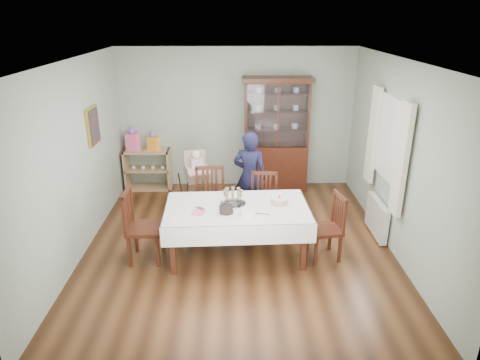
{
  "coord_description": "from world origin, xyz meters",
  "views": [
    {
      "loc": [
        -0.06,
        -5.64,
        3.27
      ],
      "look_at": [
        0.03,
        0.2,
        0.98
      ],
      "focal_mm": 32.0,
      "sensor_mm": 36.0,
      "label": 1
    }
  ],
  "objects_px": {
    "woman": "(250,177)",
    "high_chair": "(197,188)",
    "china_cabinet": "(276,133)",
    "dining_table": "(237,231)",
    "chair_far_right": "(263,216)",
    "gift_bag_pink": "(133,140)",
    "champagne_tray": "(233,200)",
    "chair_end_right": "(325,239)",
    "sideboard": "(148,169)",
    "gift_bag_orange": "(153,142)",
    "chair_end_left": "(145,239)",
    "birthday_cake": "(279,201)",
    "chair_far_left": "(211,215)"
  },
  "relations": [
    {
      "from": "chair_end_left",
      "to": "sideboard",
      "type": "bearing_deg",
      "value": 10.61
    },
    {
      "from": "high_chair",
      "to": "chair_end_right",
      "type": "bearing_deg",
      "value": -55.92
    },
    {
      "from": "high_chair",
      "to": "china_cabinet",
      "type": "bearing_deg",
      "value": 19.26
    },
    {
      "from": "dining_table",
      "to": "chair_far_right",
      "type": "height_order",
      "value": "chair_far_right"
    },
    {
      "from": "high_chair",
      "to": "woman",
      "type": "bearing_deg",
      "value": -35.03
    },
    {
      "from": "dining_table",
      "to": "chair_end_left",
      "type": "xyz_separation_m",
      "value": [
        -1.29,
        -0.1,
        -0.07
      ]
    },
    {
      "from": "dining_table",
      "to": "gift_bag_pink",
      "type": "relative_size",
      "value": 4.56
    },
    {
      "from": "chair_far_left",
      "to": "champagne_tray",
      "type": "relative_size",
      "value": 2.85
    },
    {
      "from": "chair_far_right",
      "to": "chair_end_right",
      "type": "height_order",
      "value": "chair_far_right"
    },
    {
      "from": "chair_far_left",
      "to": "high_chair",
      "type": "relative_size",
      "value": 0.94
    },
    {
      "from": "chair_end_right",
      "to": "birthday_cake",
      "type": "relative_size",
      "value": 3.47
    },
    {
      "from": "chair_far_right",
      "to": "china_cabinet",
      "type": "bearing_deg",
      "value": 84.44
    },
    {
      "from": "china_cabinet",
      "to": "dining_table",
      "type": "bearing_deg",
      "value": -107.06
    },
    {
      "from": "gift_bag_orange",
      "to": "chair_end_right",
      "type": "bearing_deg",
      "value": -42.63
    },
    {
      "from": "chair_far_left",
      "to": "chair_far_right",
      "type": "xyz_separation_m",
      "value": [
        0.82,
        -0.01,
        -0.03
      ]
    },
    {
      "from": "champagne_tray",
      "to": "chair_far_left",
      "type": "bearing_deg",
      "value": 120.7
    },
    {
      "from": "gift_bag_pink",
      "to": "china_cabinet",
      "type": "bearing_deg",
      "value": -0.03
    },
    {
      "from": "sideboard",
      "to": "champagne_tray",
      "type": "xyz_separation_m",
      "value": [
        1.67,
        -2.46,
        0.43
      ]
    },
    {
      "from": "gift_bag_pink",
      "to": "gift_bag_orange",
      "type": "distance_m",
      "value": 0.39
    },
    {
      "from": "woman",
      "to": "gift_bag_orange",
      "type": "height_order",
      "value": "woman"
    },
    {
      "from": "chair_end_right",
      "to": "gift_bag_pink",
      "type": "relative_size",
      "value": 2.13
    },
    {
      "from": "chair_end_left",
      "to": "birthday_cake",
      "type": "relative_size",
      "value": 3.83
    },
    {
      "from": "chair_end_left",
      "to": "gift_bag_orange",
      "type": "height_order",
      "value": "gift_bag_orange"
    },
    {
      "from": "sideboard",
      "to": "gift_bag_orange",
      "type": "bearing_deg",
      "value": -7.68
    },
    {
      "from": "dining_table",
      "to": "champagne_tray",
      "type": "distance_m",
      "value": 0.45
    },
    {
      "from": "chair_far_right",
      "to": "gift_bag_pink",
      "type": "height_order",
      "value": "gift_bag_pink"
    },
    {
      "from": "chair_end_left",
      "to": "gift_bag_pink",
      "type": "height_order",
      "value": "gift_bag_pink"
    },
    {
      "from": "china_cabinet",
      "to": "gift_bag_pink",
      "type": "distance_m",
      "value": 2.74
    },
    {
      "from": "china_cabinet",
      "to": "gift_bag_pink",
      "type": "height_order",
      "value": "china_cabinet"
    },
    {
      "from": "chair_end_left",
      "to": "high_chair",
      "type": "xyz_separation_m",
      "value": [
        0.62,
        1.55,
        0.13
      ]
    },
    {
      "from": "sideboard",
      "to": "china_cabinet",
      "type": "bearing_deg",
      "value": -0.49
    },
    {
      "from": "birthday_cake",
      "to": "sideboard",
      "type": "bearing_deg",
      "value": 133.18
    },
    {
      "from": "dining_table",
      "to": "chair_end_right",
      "type": "height_order",
      "value": "chair_end_right"
    },
    {
      "from": "gift_bag_orange",
      "to": "champagne_tray",
      "type": "bearing_deg",
      "value": -58.05
    },
    {
      "from": "sideboard",
      "to": "birthday_cake",
      "type": "distance_m",
      "value": 3.42
    },
    {
      "from": "champagne_tray",
      "to": "gift_bag_orange",
      "type": "relative_size",
      "value": 0.98
    },
    {
      "from": "gift_bag_pink",
      "to": "chair_end_right",
      "type": "bearing_deg",
      "value": -38.97
    },
    {
      "from": "woman",
      "to": "champagne_tray",
      "type": "xyz_separation_m",
      "value": [
        -0.28,
        -1.09,
        0.07
      ]
    },
    {
      "from": "chair_end_left",
      "to": "woman",
      "type": "xyz_separation_m",
      "value": [
        1.52,
        1.26,
        0.45
      ]
    },
    {
      "from": "woman",
      "to": "high_chair",
      "type": "xyz_separation_m",
      "value": [
        -0.89,
        0.28,
        -0.32
      ]
    },
    {
      "from": "sideboard",
      "to": "champagne_tray",
      "type": "relative_size",
      "value": 2.44
    },
    {
      "from": "dining_table",
      "to": "champagne_tray",
      "type": "relative_size",
      "value": 5.55
    },
    {
      "from": "gift_bag_orange",
      "to": "woman",
      "type": "bearing_deg",
      "value": -37.01
    },
    {
      "from": "sideboard",
      "to": "gift_bag_pink",
      "type": "xyz_separation_m",
      "value": [
        -0.24,
        -0.02,
        0.6
      ]
    },
    {
      "from": "woman",
      "to": "gift_bag_pink",
      "type": "height_order",
      "value": "woman"
    },
    {
      "from": "chair_far_left",
      "to": "birthday_cake",
      "type": "bearing_deg",
      "value": -34.9
    },
    {
      "from": "chair_far_right",
      "to": "gift_bag_pink",
      "type": "xyz_separation_m",
      "value": [
        -2.39,
        1.86,
        0.71
      ]
    },
    {
      "from": "high_chair",
      "to": "chair_far_right",
      "type": "bearing_deg",
      "value": -53.26
    },
    {
      "from": "high_chair",
      "to": "champagne_tray",
      "type": "relative_size",
      "value": 3.05
    },
    {
      "from": "high_chair",
      "to": "gift_bag_orange",
      "type": "height_order",
      "value": "gift_bag_orange"
    }
  ]
}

